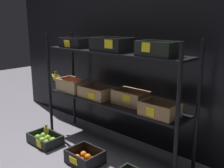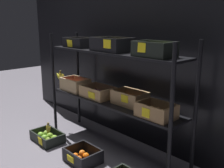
{
  "view_description": "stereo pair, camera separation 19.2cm",
  "coord_description": "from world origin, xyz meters",
  "px_view_note": "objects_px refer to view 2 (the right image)",
  "views": [
    {
      "loc": [
        1.62,
        -1.79,
        1.26
      ],
      "look_at": [
        0.0,
        0.0,
        0.67
      ],
      "focal_mm": 41.51,
      "sensor_mm": 36.0,
      "label": 1
    },
    {
      "loc": [
        1.76,
        -1.65,
        1.26
      ],
      "look_at": [
        0.0,
        0.0,
        0.67
      ],
      "focal_mm": 41.51,
      "sensor_mm": 36.0,
      "label": 2
    }
  ],
  "objects_px": {
    "crate_ground_tangerine": "(83,157)",
    "banana_bunch_loose": "(48,129)",
    "display_rack": "(111,77)",
    "crate_ground_apple_green": "(47,137)"
  },
  "relations": [
    {
      "from": "display_rack",
      "to": "banana_bunch_loose",
      "type": "relative_size",
      "value": 14.48
    },
    {
      "from": "crate_ground_apple_green",
      "to": "display_rack",
      "type": "bearing_deg",
      "value": 34.14
    },
    {
      "from": "crate_ground_tangerine",
      "to": "banana_bunch_loose",
      "type": "bearing_deg",
      "value": -177.08
    },
    {
      "from": "display_rack",
      "to": "crate_ground_tangerine",
      "type": "height_order",
      "value": "display_rack"
    },
    {
      "from": "display_rack",
      "to": "crate_ground_apple_green",
      "type": "relative_size",
      "value": 4.83
    },
    {
      "from": "crate_ground_apple_green",
      "to": "banana_bunch_loose",
      "type": "bearing_deg",
      "value": -7.19
    },
    {
      "from": "crate_ground_apple_green",
      "to": "crate_ground_tangerine",
      "type": "height_order",
      "value": "crate_ground_tangerine"
    },
    {
      "from": "display_rack",
      "to": "banana_bunch_loose",
      "type": "xyz_separation_m",
      "value": [
        -0.54,
        -0.4,
        -0.59
      ]
    },
    {
      "from": "display_rack",
      "to": "crate_ground_apple_green",
      "type": "bearing_deg",
      "value": -145.86
    },
    {
      "from": "crate_ground_tangerine",
      "to": "banana_bunch_loose",
      "type": "xyz_separation_m",
      "value": [
        -0.56,
        -0.03,
        0.11
      ]
    }
  ]
}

